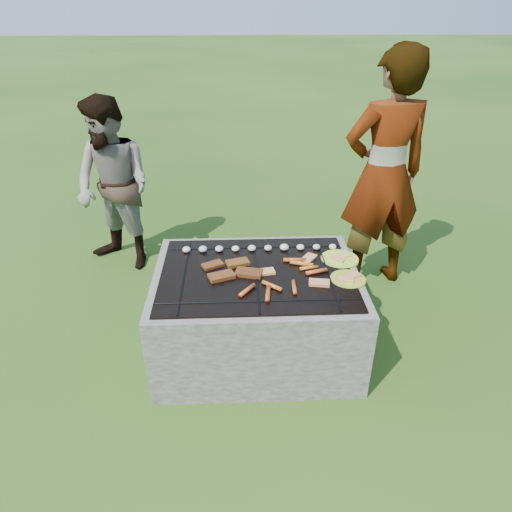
{
  "coord_description": "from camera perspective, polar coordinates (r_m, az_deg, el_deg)",
  "views": [
    {
      "loc": [
        -0.11,
        -2.45,
        2.12
      ],
      "look_at": [
        0.0,
        0.05,
        0.7
      ],
      "focal_mm": 32.0,
      "sensor_mm": 36.0,
      "label": 1
    }
  ],
  "objects": [
    {
      "name": "lawn",
      "position": [
        3.24,
        0.04,
        -11.27
      ],
      "size": [
        60.0,
        60.0,
        0.0
      ],
      "primitive_type": "plane",
      "color": "#1E4310",
      "rests_on": "ground"
    },
    {
      "name": "fire_pit",
      "position": [
        3.06,
        0.04,
        -7.28
      ],
      "size": [
        1.3,
        1.0,
        0.62
      ],
      "color": "gray",
      "rests_on": "ground"
    },
    {
      "name": "mushrooms",
      "position": [
        3.11,
        0.06,
        1.01
      ],
      "size": [
        1.05,
        0.06,
        0.04
      ],
      "color": "silver",
      "rests_on": "fire_pit"
    },
    {
      "name": "pork_slabs",
      "position": [
        2.88,
        -2.96,
        -1.76
      ],
      "size": [
        0.4,
        0.29,
        0.02
      ],
      "color": "#9B511C",
      "rests_on": "fire_pit"
    },
    {
      "name": "sausages",
      "position": [
        2.81,
        4.06,
        -2.57
      ],
      "size": [
        0.57,
        0.47,
        0.03
      ],
      "color": "#B9641E",
      "rests_on": "fire_pit"
    },
    {
      "name": "bread_on_grate",
      "position": [
        2.88,
        5.26,
        -1.9
      ],
      "size": [
        0.45,
        0.41,
        0.02
      ],
      "color": "#E5C175",
      "rests_on": "fire_pit"
    },
    {
      "name": "plate_far",
      "position": [
        3.07,
        10.42,
        -0.38
      ],
      "size": [
        0.29,
        0.29,
        0.03
      ],
      "color": "#F4FE3C",
      "rests_on": "fire_pit"
    },
    {
      "name": "plate_near",
      "position": [
        2.87,
        11.44,
        -2.84
      ],
      "size": [
        0.24,
        0.24,
        0.03
      ],
      "color": "gold",
      "rests_on": "fire_pit"
    },
    {
      "name": "cook",
      "position": [
        3.68,
        15.69,
        9.73
      ],
      "size": [
        0.75,
        0.56,
        1.87
      ],
      "primitive_type": "imported",
      "rotation": [
        0.0,
        0.0,
        3.32
      ],
      "color": "#A09385",
      "rests_on": "ground"
    },
    {
      "name": "bystander",
      "position": [
        4.04,
        -17.33,
        8.25
      ],
      "size": [
        0.9,
        0.85,
        1.47
      ],
      "primitive_type": "imported",
      "rotation": [
        0.0,
        0.0,
        -0.56
      ],
      "color": "gray",
      "rests_on": "ground"
    }
  ]
}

